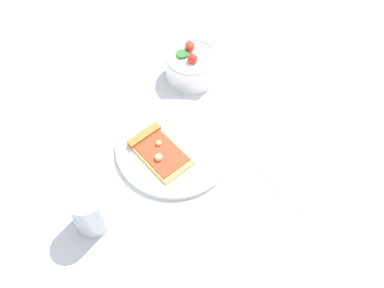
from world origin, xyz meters
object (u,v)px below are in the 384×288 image
object	(u,v)px
paper_napkin	(303,178)
plate	(175,146)
soda_glass	(90,211)
salad_bowl	(192,65)
pizza_slice_main	(158,150)

from	to	relation	value
paper_napkin	plate	bearing A→B (deg)	-36.65
soda_glass	paper_napkin	bearing A→B (deg)	172.11
salad_bowl	paper_napkin	size ratio (longest dim) A/B	0.84
plate	paper_napkin	bearing A→B (deg)	143.35
plate	pizza_slice_main	size ratio (longest dim) A/B	1.69
soda_glass	paper_napkin	size ratio (longest dim) A/B	0.69
paper_napkin	soda_glass	bearing A→B (deg)	-7.89
pizza_slice_main	plate	bearing A→B (deg)	-174.27
paper_napkin	salad_bowl	bearing A→B (deg)	-72.17
plate	paper_napkin	distance (m)	0.30
soda_glass	plate	bearing A→B (deg)	-152.47
salad_bowl	soda_glass	size ratio (longest dim) A/B	1.22
salad_bowl	soda_glass	distance (m)	0.46
plate	soda_glass	size ratio (longest dim) A/B	2.48
plate	pizza_slice_main	world-z (taller)	pizza_slice_main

